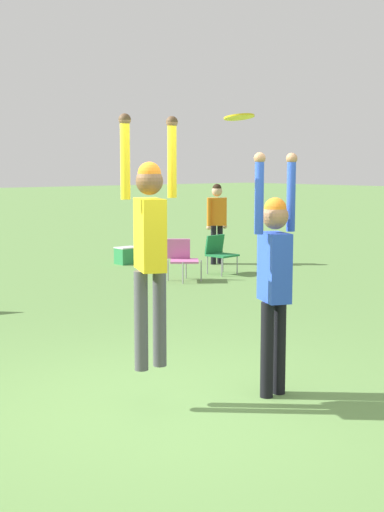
{
  "coord_description": "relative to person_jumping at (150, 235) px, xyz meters",
  "views": [
    {
      "loc": [
        -3.79,
        -4.77,
        2.13
      ],
      "look_at": [
        0.41,
        0.19,
        1.3
      ],
      "focal_mm": 50.0,
      "sensor_mm": 36.0,
      "label": 1
    }
  ],
  "objects": [
    {
      "name": "frisbee",
      "position": [
        0.75,
        -0.32,
        1.02
      ],
      "size": [
        0.27,
        0.27,
        0.05
      ],
      "color": "yellow"
    },
    {
      "name": "ground_plane",
      "position": [
        0.12,
        -0.13,
        -1.53
      ],
      "size": [
        120.0,
        120.0,
        0.0
      ],
      "primitive_type": "plane",
      "color": "#608C47"
    },
    {
      "name": "camping_chair_4",
      "position": [
        4.66,
        5.24,
        -1.08
      ],
      "size": [
        0.73,
        0.81,
        0.77
      ],
      "rotation": [
        0.0,
        0.0,
        2.45
      ],
      "color": "gray",
      "rests_on": "ground_plane"
    },
    {
      "name": "cooler_box",
      "position": [
        5.19,
        7.75,
        -1.34
      ],
      "size": [
        0.47,
        0.34,
        0.37
      ],
      "color": "#2D8C4C",
      "rests_on": "ground_plane"
    },
    {
      "name": "person_spectator_far",
      "position": [
        6.68,
        6.48,
        -0.48
      ],
      "size": [
        0.57,
        0.43,
        1.74
      ],
      "rotation": [
        0.0,
        0.0,
        -0.74
      ],
      "color": "black",
      "rests_on": "ground_plane"
    },
    {
      "name": "person_jumping",
      "position": [
        0.0,
        0.0,
        0.0
      ],
      "size": [
        0.6,
        0.49,
        2.2
      ],
      "rotation": [
        0.0,
        0.0,
        1.14
      ],
      "color": "#4C4C51",
      "rests_on": "ground_plane"
    },
    {
      "name": "person_defending",
      "position": [
        1.05,
        -0.48,
        -0.33
      ],
      "size": [
        0.52,
        0.42,
        2.24
      ],
      "rotation": [
        0.0,
        0.0,
        -2.0
      ],
      "color": "black",
      "rests_on": "ground_plane"
    },
    {
      "name": "camping_chair_3",
      "position": [
        5.75,
        5.39,
        -1.08
      ],
      "size": [
        0.53,
        0.56,
        0.76
      ],
      "rotation": [
        0.0,
        0.0,
        3.24
      ],
      "color": "gray",
      "rests_on": "ground_plane"
    }
  ]
}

